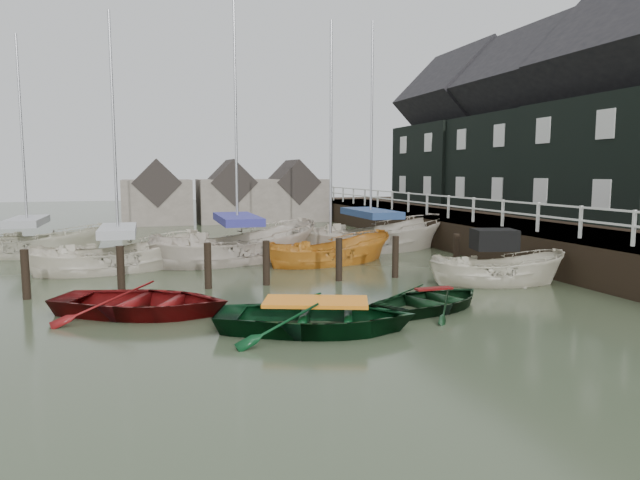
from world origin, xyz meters
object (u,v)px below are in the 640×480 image
object	(u,v)px
rowboat_green	(316,331)
rowboat_dkgreen	(433,309)
rowboat_red	(142,314)
sailboat_d	(370,249)
motorboat	(496,281)
sailboat_c	(331,262)
sailboat_e	(29,255)
sailboat_a	(120,268)
sailboat_b	(238,259)

from	to	relation	value
rowboat_green	rowboat_dkgreen	xyz separation A→B (m)	(3.52, 1.10, 0.00)
rowboat_red	sailboat_d	distance (m)	13.43
rowboat_red	motorboat	size ratio (longest dim) A/B	0.97
rowboat_green	sailboat_c	bearing A→B (deg)	-0.20
sailboat_d	sailboat_e	bearing A→B (deg)	76.32
rowboat_dkgreen	sailboat_d	distance (m)	11.05
rowboat_red	sailboat_a	bearing A→B (deg)	31.71
sailboat_b	rowboat_dkgreen	bearing A→B (deg)	-178.55
sailboat_b	sailboat_d	size ratio (longest dim) A/B	1.11
rowboat_green	sailboat_a	distance (m)	10.70
sailboat_d	sailboat_c	bearing A→B (deg)	131.79
motorboat	sailboat_b	world-z (taller)	sailboat_b
motorboat	sailboat_a	bearing A→B (deg)	75.68
sailboat_e	sailboat_b	bearing A→B (deg)	-104.82
sailboat_d	sailboat_a	bearing A→B (deg)	97.82
rowboat_dkgreen	motorboat	xyz separation A→B (m)	(3.43, 2.28, 0.10)
motorboat	sailboat_d	distance (m)	8.50
rowboat_red	motorboat	world-z (taller)	motorboat
rowboat_red	sailboat_a	size ratio (longest dim) A/B	0.43
rowboat_green	sailboat_e	size ratio (longest dim) A/B	0.43
rowboat_red	sailboat_c	size ratio (longest dim) A/B	0.43
rowboat_green	sailboat_b	bearing A→B (deg)	20.37
sailboat_d	sailboat_b	bearing A→B (deg)	98.48
rowboat_red	sailboat_a	world-z (taller)	sailboat_a
sailboat_c	sailboat_e	world-z (taller)	sailboat_c
sailboat_a	sailboat_c	distance (m)	7.84
rowboat_red	sailboat_e	bearing A→B (deg)	46.50
rowboat_red	sailboat_b	distance (m)	8.63
motorboat	sailboat_e	xyz separation A→B (m)	(-15.25, 11.01, -0.04)
rowboat_dkgreen	sailboat_a	xyz separation A→B (m)	(-8.04, 8.59, 0.06)
motorboat	sailboat_d	xyz separation A→B (m)	(-0.84, 8.46, -0.04)
rowboat_dkgreen	motorboat	distance (m)	4.12
sailboat_c	rowboat_red	bearing A→B (deg)	117.65
rowboat_red	sailboat_b	world-z (taller)	sailboat_b
rowboat_green	rowboat_dkgreen	world-z (taller)	rowboat_green
sailboat_c	rowboat_green	bearing A→B (deg)	145.59
rowboat_red	rowboat_dkgreen	bearing A→B (deg)	-77.20
rowboat_dkgreen	sailboat_b	xyz separation A→B (m)	(-3.61, 9.41, 0.06)
sailboat_a	sailboat_c	xyz separation A→B (m)	(7.81, -0.71, -0.05)
rowboat_dkgreen	motorboat	world-z (taller)	motorboat
rowboat_green	sailboat_a	size ratio (longest dim) A/B	0.43
rowboat_red	sailboat_d	bearing A→B (deg)	-21.86
motorboat	rowboat_dkgreen	bearing A→B (deg)	138.19
motorboat	sailboat_d	size ratio (longest dim) A/B	0.40
sailboat_d	motorboat	bearing A→B (deg)	-177.99
motorboat	sailboat_b	xyz separation A→B (m)	(-7.04, 7.13, -0.04)
motorboat	sailboat_d	bearing A→B (deg)	20.14
rowboat_green	rowboat_dkgreen	bearing A→B (deg)	-52.71
sailboat_c	sailboat_e	size ratio (longest dim) A/B	0.99
motorboat	sailboat_a	distance (m)	13.09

